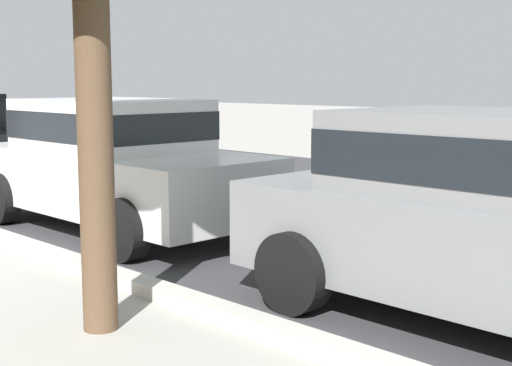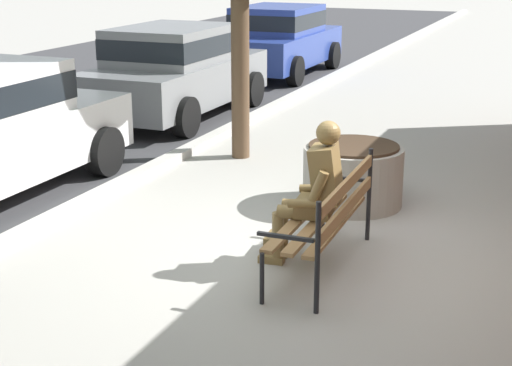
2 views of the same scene
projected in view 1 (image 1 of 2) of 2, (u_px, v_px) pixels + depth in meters
street_surface at (286, 196)px, 11.10m from camera, size 60.00×9.00×0.01m
curb_stone at (2, 238)px, 7.89m from camera, size 60.00×0.20×0.12m
parked_car_white at (116, 160)px, 8.56m from camera, size 4.10×1.92×1.56m
parked_car_grey at (507, 213)px, 5.11m from camera, size 4.10×1.92×1.56m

